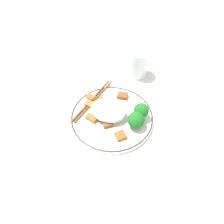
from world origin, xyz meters
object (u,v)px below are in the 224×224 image
Objects in this scene: plate at (112,117)px; chopsticks at (93,100)px; broccoli_back_center at (141,111)px; drinking_glass at (138,63)px; broccoli_back_left at (136,120)px.

chopsticks is at bearing 158.15° from plate.
chopsticks is at bearing 179.11° from broccoli_back_center.
chopsticks is 0.22m from drinking_glass.
broccoli_back_left is 0.17m from chopsticks.
drinking_glass is at bearing 107.98° from broccoli_back_left.
plate is 4.71× the size of broccoli_back_left.
broccoli_back_left is at bearing -72.02° from drinking_glass.
broccoli_back_left is 0.26m from drinking_glass.
plate is 0.10m from broccoli_back_center.
plate is 0.09m from chopsticks.
broccoli_back_center is at bearing -0.89° from chopsticks.
broccoli_back_center is 0.55× the size of drinking_glass.
broccoli_back_center is 0.22m from drinking_glass.
drinking_glass is at bearing 111.83° from broccoli_back_center.
drinking_glass is (-0.08, 0.21, 0.01)m from broccoli_back_center.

